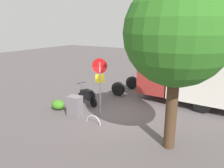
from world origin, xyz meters
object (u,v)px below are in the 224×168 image
Objects in this scene: bike_rack_hoop at (93,123)px; utility_cabinet at (75,106)px; motorcycle at (87,96)px; street_tree at (177,34)px; stop_sign at (100,78)px; box_truck_near at (197,79)px.

utility_cabinet is at bearing -10.53° from bike_rack_hoop.
bike_rack_hoop is at bearing 151.23° from motorcycle.
utility_cabinet is (5.02, -0.38, -3.70)m from street_tree.
box_truck_near is at bearing -134.82° from stop_sign.
motorcycle is 0.29× the size of street_tree.
box_truck_near is 5.61m from stop_sign.
utility_cabinet is (4.94, 4.82, -1.03)m from box_truck_near.
motorcycle reaches higher than utility_cabinet.
street_tree is 5.78× the size of utility_cabinet.
motorcycle is 6.95m from street_tree.
motorcycle is at bearing -20.34° from street_tree.
street_tree reaches higher than stop_sign.
stop_sign is 3.47× the size of bike_rack_hoop.
box_truck_near reaches higher than utility_cabinet.
box_truck_near is at bearing -132.41° from motorcycle.
motorcycle is (5.43, 3.16, -1.04)m from box_truck_near.
bike_rack_hoop is (-1.83, 1.91, -0.52)m from motorcycle.
street_tree is at bearing 177.05° from motorcycle.
stop_sign is 4.78m from street_tree.
street_tree is at bearing 93.23° from box_truck_near.
motorcycle is 2.22m from stop_sign.
box_truck_near is 4.90× the size of motorcycle.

